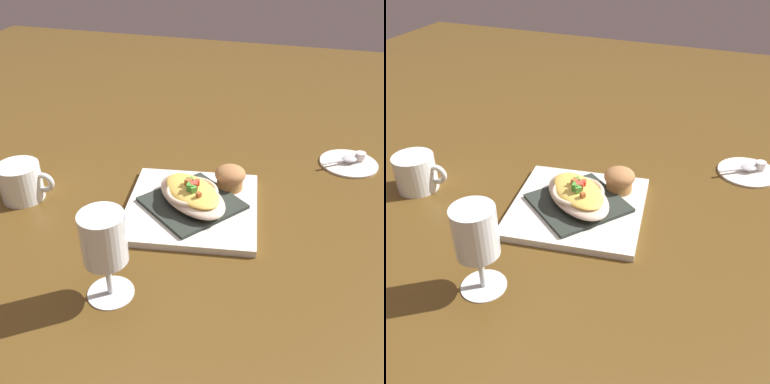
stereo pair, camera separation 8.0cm
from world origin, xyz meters
TOP-DOWN VIEW (x-y plane):
  - ground_plane at (0.00, 0.00)m, footprint 2.60×2.60m
  - square_plate at (0.00, 0.00)m, footprint 0.30×0.30m
  - folded_napkin at (0.00, 0.00)m, footprint 0.23×0.23m
  - gratin_dish at (0.00, 0.00)m, footprint 0.20×0.20m
  - muffin at (-0.08, 0.06)m, footprint 0.07×0.07m
  - coffee_mug at (0.05, -0.36)m, footprint 0.09×0.12m
  - stemmed_glass at (0.26, -0.06)m, footprint 0.08×0.08m
  - creamer_saucer at (-0.28, 0.31)m, footprint 0.14×0.14m
  - spoon at (-0.28, 0.31)m, footprint 0.07×0.09m
  - creamer_cup_0 at (-0.30, 0.34)m, footprint 0.02×0.02m

SIDE VIEW (x-z plane):
  - ground_plane at x=0.00m, z-range 0.00..0.00m
  - creamer_saucer at x=-0.28m, z-range 0.00..0.01m
  - square_plate at x=0.00m, z-range 0.00..0.01m
  - spoon at x=-0.28m, z-range 0.01..0.02m
  - creamer_cup_0 at x=-0.30m, z-range 0.01..0.03m
  - folded_napkin at x=0.00m, z-range 0.01..0.02m
  - coffee_mug at x=0.05m, z-range 0.00..0.07m
  - gratin_dish at x=0.00m, z-range 0.02..0.07m
  - muffin at x=-0.08m, z-range 0.02..0.07m
  - stemmed_glass at x=0.26m, z-range 0.03..0.18m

